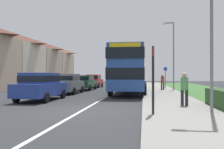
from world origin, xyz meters
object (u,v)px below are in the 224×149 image
(parked_car_blue, at_px, (41,85))
(parked_car_dark_green, at_px, (84,82))
(pedestrian_walking_away, at_px, (163,81))
(pedestrian_at_stop, at_px, (184,87))
(bus_stop_sign, at_px, (153,75))
(parked_car_grey, at_px, (68,83))
(street_lamp_mid, at_px, (172,51))
(cycle_route_sign, at_px, (165,76))
(parked_car_red, at_px, (94,80))
(double_decker_bus, at_px, (129,68))

(parked_car_blue, xyz_separation_m, parked_car_dark_green, (0.02, 10.62, -0.06))
(parked_car_blue, relative_size, pedestrian_walking_away, 2.71)
(pedestrian_at_stop, bearing_deg, bus_stop_sign, -119.87)
(parked_car_grey, distance_m, parked_car_dark_green, 5.17)
(street_lamp_mid, bearing_deg, parked_car_blue, -132.47)
(pedestrian_at_stop, height_order, cycle_route_sign, cycle_route_sign)
(parked_car_blue, height_order, parked_car_red, parked_car_blue)
(parked_car_blue, relative_size, parked_car_dark_green, 1.02)
(parked_car_blue, xyz_separation_m, bus_stop_sign, (6.58, -5.13, 0.61))
(parked_car_dark_green, relative_size, pedestrian_at_stop, 2.65)
(parked_car_blue, distance_m, pedestrian_at_stop, 8.49)
(pedestrian_at_stop, xyz_separation_m, bus_stop_sign, (-1.55, -2.70, 0.56))
(parked_car_blue, distance_m, cycle_route_sign, 16.47)
(parked_car_dark_green, xyz_separation_m, pedestrian_at_stop, (8.11, -13.06, 0.11))
(parked_car_red, xyz_separation_m, bus_stop_sign, (6.70, -21.23, 0.63))
(parked_car_blue, distance_m, parked_car_red, 16.10)
(pedestrian_at_stop, height_order, bus_stop_sign, bus_stop_sign)
(parked_car_red, xyz_separation_m, street_lamp_mid, (9.13, -6.25, 3.00))
(bus_stop_sign, bearing_deg, double_decker_bus, 97.69)
(parked_car_grey, xyz_separation_m, pedestrian_at_stop, (8.23, -7.89, 0.06))
(parked_car_dark_green, bearing_deg, pedestrian_walking_away, -2.16)
(parked_car_grey, distance_m, cycle_route_sign, 12.26)
(cycle_route_sign, bearing_deg, pedestrian_walking_away, -99.33)
(parked_car_blue, distance_m, parked_car_dark_green, 10.62)
(parked_car_dark_green, distance_m, bus_stop_sign, 17.08)
(double_decker_bus, xyz_separation_m, pedestrian_walking_away, (3.07, 4.10, -1.17))
(parked_car_grey, distance_m, pedestrian_walking_away, 9.55)
(parked_car_grey, bearing_deg, street_lamp_mid, 25.74)
(parked_car_red, height_order, pedestrian_walking_away, pedestrian_walking_away)
(double_decker_bus, bearing_deg, parked_car_blue, -129.06)
(parked_car_dark_green, height_order, pedestrian_walking_away, pedestrian_walking_away)
(double_decker_bus, height_order, street_lamp_mid, street_lamp_mid)
(pedestrian_at_stop, distance_m, pedestrian_walking_away, 12.75)
(pedestrian_at_stop, distance_m, cycle_route_sign, 16.42)
(pedestrian_walking_away, relative_size, street_lamp_mid, 0.25)
(bus_stop_sign, height_order, cycle_route_sign, bus_stop_sign)
(double_decker_bus, bearing_deg, parked_car_grey, -171.55)
(parked_car_dark_green, relative_size, cycle_route_sign, 1.76)
(parked_car_blue, bearing_deg, parked_car_dark_green, 89.91)
(double_decker_bus, relative_size, parked_car_grey, 2.43)
(parked_car_grey, relative_size, parked_car_red, 1.02)
(parked_car_dark_green, height_order, street_lamp_mid, street_lamp_mid)
(double_decker_bus, height_order, pedestrian_walking_away, double_decker_bus)
(parked_car_grey, xyz_separation_m, parked_car_red, (-0.02, 10.64, -0.01))
(parked_car_dark_green, bearing_deg, parked_car_grey, -91.31)
(bus_stop_sign, bearing_deg, pedestrian_at_stop, 60.13)
(parked_car_grey, bearing_deg, parked_car_blue, -88.94)
(street_lamp_mid, bearing_deg, parked_car_grey, -154.26)
(double_decker_bus, height_order, pedestrian_at_stop, double_decker_bus)
(pedestrian_walking_away, bearing_deg, parked_car_dark_green, 177.84)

